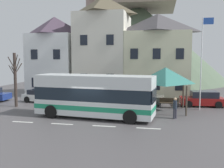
% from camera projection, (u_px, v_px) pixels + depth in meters
% --- Properties ---
extents(ground_plane, '(40.00, 60.00, 0.07)m').
position_uv_depth(ground_plane, '(89.00, 120.00, 19.59)').
color(ground_plane, '#514D4F').
extents(townhouse_00, '(5.36, 5.44, 9.45)m').
position_uv_depth(townhouse_00, '(55.00, 56.00, 31.93)').
color(townhouse_00, white).
rests_on(townhouse_00, ground_plane).
extents(townhouse_01, '(5.78, 6.63, 11.79)m').
position_uv_depth(townhouse_01, '(104.00, 46.00, 31.28)').
color(townhouse_01, silver).
rests_on(townhouse_01, ground_plane).
extents(townhouse_02, '(6.97, 6.03, 9.48)m').
position_uv_depth(townhouse_02, '(157.00, 56.00, 29.92)').
color(townhouse_02, beige).
rests_on(townhouse_02, ground_plane).
extents(hilltop_castle, '(33.88, 33.88, 24.51)m').
position_uv_depth(hilltop_castle, '(137.00, 37.00, 51.09)').
color(hilltop_castle, '#576953').
rests_on(hilltop_castle, ground_plane).
extents(transit_bus, '(9.38, 3.48, 3.28)m').
position_uv_depth(transit_bus, '(95.00, 96.00, 20.13)').
color(transit_bus, silver).
rests_on(transit_bus, ground_plane).
extents(bus_shelter, '(3.60, 3.60, 3.78)m').
position_uv_depth(bus_shelter, '(165.00, 76.00, 22.37)').
color(bus_shelter, '#473D33').
rests_on(bus_shelter, ground_plane).
extents(parked_car_00, '(4.09, 2.06, 1.44)m').
position_uv_depth(parked_car_00, '(203.00, 99.00, 24.79)').
color(parked_car_00, maroon).
rests_on(parked_car_00, ground_plane).
extents(parked_car_02, '(4.16, 2.32, 1.31)m').
position_uv_depth(parked_car_02, '(42.00, 96.00, 27.08)').
color(parked_car_02, white).
rests_on(parked_car_02, ground_plane).
extents(parked_car_03, '(4.36, 2.43, 1.35)m').
position_uv_depth(parked_car_03, '(141.00, 97.00, 26.04)').
color(parked_car_03, slate).
rests_on(parked_car_03, ground_plane).
extents(pedestrian_00, '(0.38, 0.36, 1.50)m').
position_uv_depth(pedestrian_00, '(150.00, 105.00, 21.15)').
color(pedestrian_00, '#2D2D38').
rests_on(pedestrian_00, ground_plane).
extents(pedestrian_01, '(0.29, 0.32, 1.62)m').
position_uv_depth(pedestrian_01, '(175.00, 108.00, 19.81)').
color(pedestrian_01, '#2D2D38').
rests_on(pedestrian_01, ground_plane).
extents(public_bench, '(1.75, 0.48, 0.87)m').
position_uv_depth(public_bench, '(169.00, 102.00, 24.18)').
color(public_bench, '#473828').
rests_on(public_bench, ground_plane).
extents(flagpole, '(0.95, 0.10, 8.06)m').
position_uv_depth(flagpole, '(202.00, 58.00, 22.69)').
color(flagpole, silver).
rests_on(flagpole, ground_plane).
extents(bare_tree_01, '(1.55, 1.63, 5.03)m').
position_uv_depth(bare_tree_01, '(15.00, 78.00, 24.40)').
color(bare_tree_01, '#382D28').
rests_on(bare_tree_01, ground_plane).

